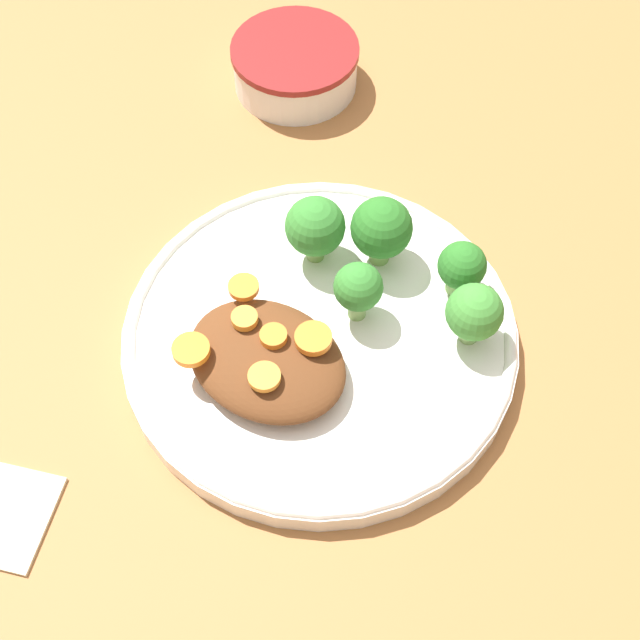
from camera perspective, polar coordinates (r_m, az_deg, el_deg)
ground_plane at (r=0.64m, az=0.00°, el=-1.61°), size 4.00×4.00×0.00m
plate at (r=0.63m, az=0.00°, el=-1.04°), size 0.28×0.28×0.02m
dip_bowl at (r=0.81m, az=-1.60°, el=16.11°), size 0.11×0.11×0.04m
stew_mound at (r=0.60m, az=-3.42°, el=-2.56°), size 0.11×0.09×0.03m
broccoli_floret_0 at (r=0.61m, az=9.84°, el=0.44°), size 0.04×0.04×0.05m
broccoli_floret_1 at (r=0.61m, az=2.46°, el=2.03°), size 0.03×0.03×0.05m
broccoli_floret_2 at (r=0.64m, az=4.25°, el=5.68°), size 0.04×0.04×0.06m
broccoli_floret_3 at (r=0.64m, az=-0.31°, el=5.96°), size 0.04×0.04×0.06m
broccoli_floret_4 at (r=0.64m, az=9.06°, el=3.34°), size 0.03×0.03×0.05m
carrot_slice_0 at (r=0.59m, az=-0.43°, el=-1.18°), size 0.03×0.03×0.01m
carrot_slice_1 at (r=0.60m, az=-4.85°, el=0.10°), size 0.02×0.02×0.01m
carrot_slice_2 at (r=0.58m, az=-3.40°, el=-3.75°), size 0.02×0.02×0.00m
carrot_slice_3 at (r=0.59m, az=-3.00°, el=-1.03°), size 0.02×0.02×0.01m
carrot_slice_4 at (r=0.59m, az=-8.26°, el=-1.89°), size 0.03×0.03×0.01m
carrot_slice_5 at (r=0.62m, az=-4.91°, el=2.11°), size 0.02×0.02×0.00m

